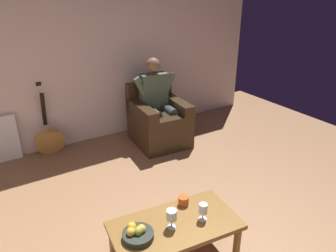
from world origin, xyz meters
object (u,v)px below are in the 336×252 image
object	(u,v)px
person_seated	(157,99)
guitar	(50,139)
armchair	(158,122)
coffee_table	(175,229)
wine_glass_near	(172,216)
fruit_bowl	(137,234)
candle_jar	(183,201)
wine_glass_far	(203,210)

from	to	relation	value
person_seated	guitar	world-z (taller)	person_seated
armchair	coffee_table	distance (m)	2.30
guitar	wine_glass_near	bearing A→B (deg)	98.89
wine_glass_near	guitar	bearing A→B (deg)	-81.11
armchair	guitar	xyz separation A→B (m)	(1.48, -0.46, -0.10)
armchair	fruit_bowl	distance (m)	2.46
person_seated	guitar	distance (m)	1.60
person_seated	coffee_table	world-z (taller)	person_seated
fruit_bowl	candle_jar	bearing A→B (deg)	-164.16
wine_glass_far	candle_jar	world-z (taller)	wine_glass_far
wine_glass_near	armchair	bearing A→B (deg)	-117.43
armchair	coffee_table	bearing A→B (deg)	67.41
wine_glass_near	coffee_table	bearing A→B (deg)	-157.63
guitar	person_seated	bearing A→B (deg)	164.01
person_seated	wine_glass_near	xyz separation A→B (m)	(1.08, 2.11, -0.15)
coffee_table	wine_glass_near	size ratio (longest dim) A/B	6.56
armchair	candle_jar	distance (m)	2.07
person_seated	candle_jar	size ratio (longest dim) A/B	13.37
guitar	fruit_bowl	xyz separation A→B (m)	(-0.11, 2.49, 0.21)
armchair	wine_glass_far	distance (m)	2.29
person_seated	fruit_bowl	world-z (taller)	person_seated
candle_jar	fruit_bowl	bearing A→B (deg)	15.84
wine_glass_near	candle_jar	xyz separation A→B (m)	(-0.24, -0.19, -0.08)
guitar	fruit_bowl	world-z (taller)	guitar
fruit_bowl	wine_glass_far	bearing A→B (deg)	170.34
wine_glass_far	candle_jar	xyz separation A→B (m)	(0.02, -0.24, -0.06)
armchair	fruit_bowl	size ratio (longest dim) A/B	3.56
coffee_table	wine_glass_near	distance (m)	0.18
candle_jar	person_seated	bearing A→B (deg)	-113.57
fruit_bowl	wine_glass_near	bearing A→B (deg)	171.89
armchair	coffee_table	size ratio (longest dim) A/B	0.79
wine_glass_near	wine_glass_far	distance (m)	0.27
coffee_table	fruit_bowl	distance (m)	0.35
guitar	wine_glass_far	distance (m)	2.69
armchair	wine_glass_far	bearing A→B (deg)	73.19
coffee_table	fruit_bowl	bearing A→B (deg)	-3.61
coffee_table	wine_glass_far	world-z (taller)	wine_glass_far
person_seated	coffee_table	bearing A→B (deg)	67.71
person_seated	fruit_bowl	size ratio (longest dim) A/B	5.12
person_seated	armchair	bearing A→B (deg)	90.00
person_seated	guitar	xyz separation A→B (m)	(1.48, -0.42, -0.44)
coffee_table	candle_jar	world-z (taller)	candle_jar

